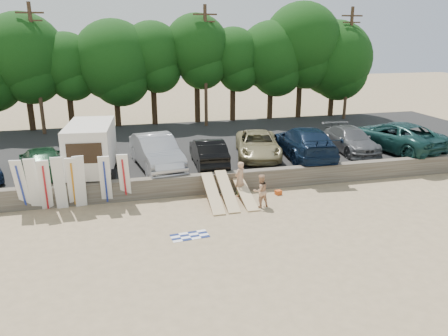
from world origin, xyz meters
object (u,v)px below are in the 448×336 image
at_px(box_trailer, 91,147).
at_px(beachgoer_b, 261,191).
at_px(car_4, 258,145).
at_px(beachgoer_a, 240,179).
at_px(car_6, 351,140).
at_px(car_2, 156,152).
at_px(car_7, 394,136).
at_px(car_1, 42,161).
at_px(car_3, 208,152).
at_px(cooler, 241,192).
at_px(car_5, 304,142).

distance_m(box_trailer, beachgoer_b, 8.88).
relative_size(car_4, beachgoer_a, 2.98).
distance_m(car_4, car_6, 5.92).
bearing_deg(beachgoer_b, car_6, -156.22).
height_order(car_2, car_7, car_2).
xyz_separation_m(car_1, beachgoer_a, (9.48, -3.66, -0.55)).
bearing_deg(car_1, car_4, 169.34).
bearing_deg(car_6, beachgoer_b, -141.38).
xyz_separation_m(car_1, car_4, (11.80, 0.57, 0.00)).
relative_size(box_trailer, car_3, 0.98).
xyz_separation_m(car_3, cooler, (0.98, -3.09, -1.29)).
relative_size(car_1, cooler, 13.17).
relative_size(car_7, cooler, 16.76).
relative_size(car_2, car_5, 0.88).
relative_size(car_2, car_6, 1.08).
bearing_deg(car_6, car_7, -3.27).
bearing_deg(car_7, car_5, -12.70).
height_order(car_4, cooler, car_4).
height_order(beachgoer_a, beachgoer_b, beachgoer_a).
bearing_deg(box_trailer, car_2, 14.72).
relative_size(car_4, car_6, 1.05).
relative_size(car_5, car_6, 1.23).
bearing_deg(cooler, beachgoer_a, -107.59).
distance_m(box_trailer, car_4, 9.42).
height_order(box_trailer, beachgoer_a, box_trailer).
height_order(box_trailer, car_7, box_trailer).
distance_m(car_6, cooler, 9.06).
bearing_deg(car_5, car_3, 8.39).
bearing_deg(car_7, car_2, -13.34).
bearing_deg(beachgoer_a, car_4, -151.81).
height_order(car_1, car_7, car_7).
height_order(car_1, car_2, car_2).
height_order(car_1, car_3, car_3).
bearing_deg(beachgoer_a, car_1, -54.18).
bearing_deg(car_1, beachgoer_a, 145.50).
bearing_deg(car_5, car_7, -172.79).
relative_size(car_3, car_7, 0.71).
distance_m(car_7, cooler, 11.58).
xyz_separation_m(car_2, car_4, (6.00, 0.76, -0.16)).
xyz_separation_m(box_trailer, car_5, (11.94, 0.60, -0.62)).
relative_size(car_1, beachgoer_b, 3.20).
bearing_deg(car_2, car_6, -6.45).
bearing_deg(car_1, car_3, 163.91).
bearing_deg(car_2, beachgoer_b, -58.87).
xyz_separation_m(car_6, cooler, (-8.12, -3.82, -1.27)).
xyz_separation_m(car_3, car_5, (5.82, 0.27, 0.15)).
distance_m(car_1, car_2, 5.80).
distance_m(car_1, cooler, 10.29).
bearing_deg(box_trailer, cooler, -15.87).
bearing_deg(beachgoer_a, beachgoer_b, 76.20).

